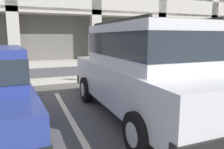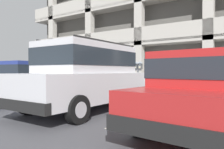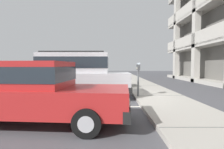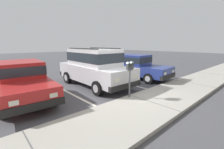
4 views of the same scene
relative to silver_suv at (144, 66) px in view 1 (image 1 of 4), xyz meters
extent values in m
cube|color=#4C4C51|center=(0.06, 2.39, -1.14)|extent=(80.00, 80.00, 0.10)
cube|color=#ADA89E|center=(0.06, 3.69, -1.03)|extent=(40.00, 2.20, 0.12)
cube|color=#606060|center=(0.06, 3.69, -0.97)|extent=(0.03, 2.16, 0.00)
cube|color=#606060|center=(4.06, 3.69, -0.97)|extent=(0.03, 2.16, 0.00)
cube|color=silver|center=(-1.55, 0.99, -1.08)|extent=(0.12, 4.80, 0.01)
cube|color=silver|center=(1.67, 0.99, -1.08)|extent=(0.12, 4.80, 0.01)
cube|color=silver|center=(0.00, 0.02, -0.36)|extent=(1.85, 4.71, 0.80)
cube|color=silver|center=(0.00, -0.03, 0.46)|extent=(1.63, 2.92, 0.84)
cube|color=#232B33|center=(0.00, -0.03, 0.48)|extent=(1.65, 2.94, 0.46)
cube|color=black|center=(0.01, 2.33, -0.64)|extent=(1.88, 0.17, 0.24)
cube|color=silver|center=(0.58, 2.38, -0.28)|extent=(0.24, 0.03, 0.14)
cube|color=silver|center=(-0.56, 2.38, -0.28)|extent=(0.24, 0.03, 0.14)
cylinder|color=black|center=(0.91, 1.48, -0.76)|extent=(0.20, 0.66, 0.66)
cylinder|color=#B2B2B7|center=(0.91, 1.48, -0.76)|extent=(0.22, 0.36, 0.36)
cylinder|color=black|center=(-0.90, 1.48, -0.76)|extent=(0.20, 0.66, 0.66)
cylinder|color=#B2B2B7|center=(-0.90, 1.48, -0.76)|extent=(0.22, 0.36, 0.36)
cylinder|color=black|center=(-0.91, -1.43, -0.76)|extent=(0.20, 0.66, 0.66)
cylinder|color=#B2B2B7|center=(-0.91, -1.43, -0.76)|extent=(0.22, 0.36, 0.36)
cube|color=black|center=(0.69, -0.03, 0.92)|extent=(0.06, 2.62, 0.05)
cube|color=black|center=(-0.69, -0.03, 0.92)|extent=(0.06, 2.62, 0.05)
cube|color=silver|center=(-2.82, 2.63, -0.43)|extent=(0.24, 0.05, 0.14)
cylinder|color=black|center=(-2.45, 1.81, -0.79)|extent=(0.21, 0.61, 0.60)
cylinder|color=#B2B2B7|center=(-2.45, 1.81, -0.79)|extent=(0.21, 0.34, 0.33)
cylinder|color=black|center=(-2.24, -0.91, -0.79)|extent=(0.21, 0.61, 0.60)
cylinder|color=#B2B2B7|center=(-2.24, -0.91, -0.79)|extent=(0.21, 0.34, 0.33)
cube|color=black|center=(3.55, 1.96, -0.67)|extent=(1.74, 0.29, 0.24)
cube|color=silver|center=(4.08, 1.97, -0.43)|extent=(0.24, 0.05, 0.14)
cube|color=silver|center=(3.03, 2.05, -0.43)|extent=(0.24, 0.05, 0.14)
cylinder|color=black|center=(2.66, 1.23, -0.79)|extent=(0.20, 0.61, 0.60)
cylinder|color=#B2B2B7|center=(2.66, 1.23, -0.79)|extent=(0.20, 0.34, 0.33)
cylinder|color=#595B60|center=(0.23, 2.74, -0.43)|extent=(0.07, 0.07, 1.08)
cube|color=#595B60|center=(0.23, 2.74, 0.15)|extent=(0.28, 0.06, 0.06)
cube|color=#424447|center=(0.13, 2.74, 0.29)|extent=(0.15, 0.11, 0.22)
cylinder|color=#8C99A3|center=(0.13, 2.74, 0.40)|extent=(0.15, 0.11, 0.15)
cube|color=#B7B293|center=(0.13, 2.68, 0.25)|extent=(0.08, 0.01, 0.08)
cube|color=#424447|center=(0.33, 2.74, 0.29)|extent=(0.15, 0.11, 0.22)
cylinder|color=#8C99A3|center=(0.33, 2.74, 0.40)|extent=(0.15, 0.11, 0.15)
cube|color=#B7B293|center=(0.33, 2.68, 0.25)|extent=(0.08, 0.01, 0.08)
cube|color=#B7B2A8|center=(1.71, 13.61, -0.94)|extent=(32.00, 10.00, 0.30)
cube|color=#B7B2A8|center=(1.71, 13.61, 2.06)|extent=(32.00, 10.00, 0.30)
cube|color=#B7B2A8|center=(1.71, 8.71, 2.61)|extent=(32.00, 0.20, 1.10)
camera|label=1|loc=(-2.35, -4.05, 0.62)|focal=35.00mm
camera|label=2|loc=(4.28, -5.02, 0.11)|focal=35.00mm
camera|label=3|loc=(7.72, 1.61, 0.35)|focal=28.00mm
camera|label=4|loc=(4.66, 6.58, 1.14)|focal=24.00mm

